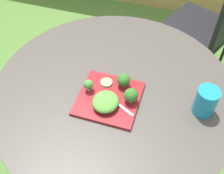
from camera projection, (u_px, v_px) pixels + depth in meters
The scene contains 11 objects.
ground_plane at pixel (113, 163), 1.76m from camera, with size 12.00×12.00×0.00m, color #4C7533.
patio_table at pixel (114, 116), 1.37m from camera, with size 1.06×1.06×0.73m.
patio_chair at pixel (213, 22), 1.86m from camera, with size 0.59×0.59×0.90m.
salad_plate at pixel (110, 99), 1.16m from camera, with size 0.25×0.25×0.01m, color maroon.
drinking_glass at pixel (205, 102), 1.09m from camera, with size 0.09×0.09×0.12m.
fork at pixel (116, 103), 1.13m from camera, with size 0.14×0.09×0.00m.
lettuce_mound at pixel (104, 101), 1.11m from camera, with size 0.11×0.11×0.05m, color #519338.
broccoli_floret_0 at pixel (88, 85), 1.15m from camera, with size 0.04×0.04×0.06m.
broccoli_floret_1 at pixel (124, 80), 1.17m from camera, with size 0.06×0.06×0.06m.
broccoli_floret_2 at pixel (131, 95), 1.11m from camera, with size 0.06×0.06×0.07m.
cucumber_slice_0 at pixel (106, 83), 1.20m from camera, with size 0.05×0.05×0.01m, color #8EB766.
Camera 1 is at (0.23, -0.76, 1.64)m, focal length 44.76 mm.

